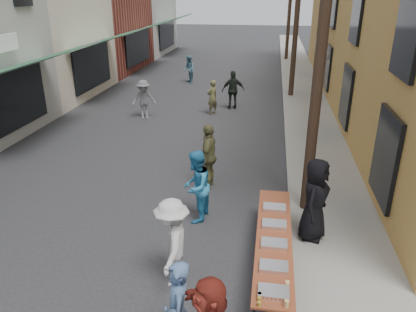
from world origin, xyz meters
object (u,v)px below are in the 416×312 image
(serving_table, at_px, (274,239))
(guest_front_c, at_px, (196,186))
(utility_pole_near, at_px, (323,29))
(utility_pole_mid, at_px, (298,6))
(server, at_px, (315,200))
(catering_tray_sausage, at_px, (273,292))
(utility_pole_far, at_px, (290,0))

(serving_table, relative_size, guest_front_c, 2.21)
(utility_pole_near, distance_m, utility_pole_mid, 12.00)
(server, bearing_deg, serving_table, 163.41)
(catering_tray_sausage, relative_size, server, 0.26)
(utility_pole_mid, bearing_deg, guest_front_c, -101.80)
(utility_pole_near, relative_size, utility_pole_far, 1.00)
(guest_front_c, bearing_deg, catering_tray_sausage, 36.82)
(utility_pole_mid, height_order, guest_front_c, utility_pole_mid)
(utility_pole_near, bearing_deg, guest_front_c, -162.26)
(catering_tray_sausage, bearing_deg, server, 72.92)
(utility_pole_far, xyz_separation_m, catering_tray_sausage, (-0.81, -28.15, -3.71))
(guest_front_c, height_order, server, server)
(utility_pole_near, bearing_deg, utility_pole_mid, 90.00)
(utility_pole_far, distance_m, server, 25.59)
(serving_table, xyz_separation_m, catering_tray_sausage, (-0.00, -1.65, 0.08))
(serving_table, bearing_deg, utility_pole_far, 88.25)
(serving_table, bearing_deg, server, 53.05)
(utility_pole_near, height_order, guest_front_c, utility_pole_near)
(utility_pole_near, height_order, server, utility_pole_near)
(serving_table, bearing_deg, utility_pole_near, 72.07)
(utility_pole_far, distance_m, serving_table, 26.78)
(serving_table, distance_m, catering_tray_sausage, 1.65)
(utility_pole_near, bearing_deg, serving_table, -107.93)
(utility_pole_far, bearing_deg, serving_table, -91.75)
(catering_tray_sausage, height_order, server, server)
(utility_pole_mid, distance_m, server, 13.79)
(utility_pole_mid, relative_size, server, 4.74)
(utility_pole_mid, relative_size, guest_front_c, 4.97)
(utility_pole_mid, distance_m, guest_front_c, 13.62)
(utility_pole_mid, distance_m, utility_pole_far, 12.00)
(utility_pole_far, distance_m, catering_tray_sausage, 28.40)
(utility_pole_far, height_order, serving_table, utility_pole_far)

